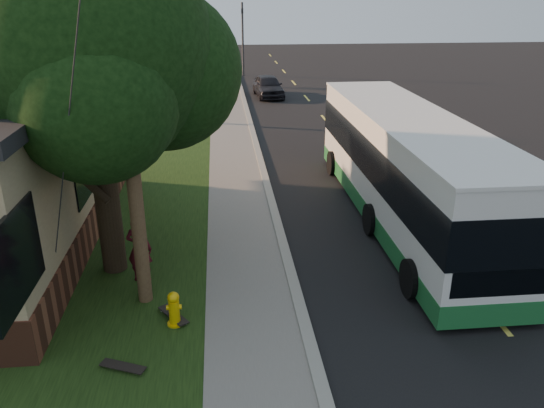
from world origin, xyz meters
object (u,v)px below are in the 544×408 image
Objects in this scene: bare_tree_far at (197,56)px; dumpster at (3,160)px; distant_car at (268,86)px; fire_hydrant at (174,309)px; bare_tree_near at (179,81)px; leafy_tree at (92,50)px; skateboard_main at (173,315)px; skateboard_spare at (123,367)px; utility_pole at (124,89)px; traffic_signal at (243,34)px; transit_bus at (406,165)px; skateboarder at (139,249)px.

dumpster is at bearing -106.88° from bare_tree_far.
fire_hydrant is at bearing -104.32° from distant_car.
bare_tree_near reaches higher than distant_car.
bare_tree_near is at bearing 87.50° from leafy_tree.
skateboard_main is at bearing -87.27° from bare_tree_near.
bare_tree_far reaches higher than skateboard_spare.
traffic_signal is at bearing 83.42° from utility_pole.
bare_tree_near is 16.52m from traffic_signal.
leafy_tree is (-1.57, 2.65, 4.73)m from fire_hydrant.
transit_bus is (3.22, -29.13, -1.50)m from traffic_signal.
skateboard_spare is at bearing -90.79° from bare_tree_far.
traffic_signal is (3.50, 4.00, 1.16)m from bare_tree_far.
bare_tree_near is at bearing 92.73° from skateboard_main.
skateboarder is (0.02, -16.15, -1.27)m from bare_tree_near.
utility_pole is 8.56m from transit_bus.
fire_hydrant is 18.10m from bare_tree_near.
utility_pole reaches higher than distant_car.
traffic_signal is at bearing 84.79° from fire_hydrant.
bare_tree_far is 26.01m from transit_bus.
bare_tree_near is 16.20m from skateboarder.
dumpster is (-5.77, 10.89, 0.65)m from skateboard_spare.
bare_tree_near reaches higher than skateboard_spare.
bare_tree_near is 1.07× the size of bare_tree_far.
fire_hydrant is at bearing 131.33° from skateboarder.
fire_hydrant is at bearing -89.24° from bare_tree_far.
utility_pole is 4.88× the size of dumpster.
bare_tree_far is 28.17m from skateboarder.
distant_car is at bearing 78.29° from utility_pole.
leafy_tree reaches higher than skateboard_main.
traffic_signal is 2.96× the size of dumpster.
utility_pole is at bearing 125.38° from fire_hydrant.
leafy_tree is at bearing 100.61° from skateboard_spare.
dumpster is at bearing 124.44° from utility_pole.
distant_car is (4.26, 24.49, 0.55)m from skateboard_main.
skateboard_spare is (-0.13, -2.30, -4.50)m from utility_pole.
distant_car is (10.81, 15.13, -0.10)m from dumpster.
transit_bus is at bearing 28.90° from utility_pole.
bare_tree_near is (-0.19, 17.01, -2.48)m from utility_pole.
fire_hydrant is 11.64m from dumpster.
leafy_tree reaches higher than traffic_signal.
skateboarder is (-3.98, -32.15, -2.29)m from traffic_signal.
traffic_signal is 35.65m from skateboard_spare.
leafy_tree is at bearing -92.45° from bare_tree_far.
traffic_signal reaches higher than fire_hydrant.
skateboard_main is 0.99× the size of skateboard_spare.
skateboard_spare is 0.21× the size of distant_car.
dumpster is at bearing -130.19° from distant_car.
bare_tree_near is 14.99m from transit_bus.
bare_tree_near is 10.25m from dumpster.
utility_pole is 5.61× the size of skateboarder.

